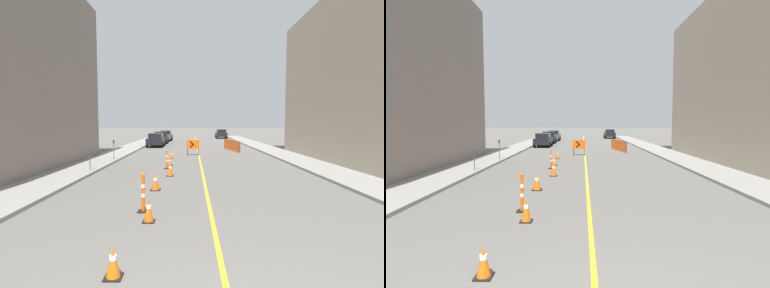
{
  "view_description": "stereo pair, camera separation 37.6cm",
  "coord_description": "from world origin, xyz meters",
  "views": [
    {
      "loc": [
        -0.6,
        -2.79,
        2.89
      ],
      "look_at": [
        -0.6,
        22.98,
        1.0
      ],
      "focal_mm": 28.0,
      "sensor_mm": 36.0,
      "label": 1
    },
    {
      "loc": [
        -0.22,
        -2.79,
        2.89
      ],
      "look_at": [
        -0.6,
        22.98,
        1.0
      ],
      "focal_mm": 28.0,
      "sensor_mm": 36.0,
      "label": 2
    }
  ],
  "objects": [
    {
      "name": "traffic_cone_second",
      "position": [
        -1.85,
        5.69,
        0.35
      ],
      "size": [
        0.35,
        0.35,
        0.7
      ],
      "color": "black",
      "rests_on": "ground_plane"
    },
    {
      "name": "safety_mesh_fence",
      "position": [
        3.43,
        27.56,
        0.54
      ],
      "size": [
        0.93,
        5.34,
        1.07
      ],
      "rotation": [
        0.0,
        0.0,
        1.73
      ],
      "color": "#EF560C",
      "rests_on": "ground_plane"
    },
    {
      "name": "traffic_cone_nearest",
      "position": [
        -2.06,
        2.57,
        0.3
      ],
      "size": [
        0.33,
        0.33,
        0.61
      ],
      "color": "black",
      "rests_on": "ground_plane"
    },
    {
      "name": "parked_car_curb_mid",
      "position": [
        -4.86,
        38.13,
        0.8
      ],
      "size": [
        2.0,
        4.38,
        1.59
      ],
      "rotation": [
        0.0,
        0.0,
        0.05
      ],
      "color": "black",
      "rests_on": "ground_plane"
    },
    {
      "name": "parked_car_opposite_side",
      "position": [
        4.63,
        50.8,
        0.8
      ],
      "size": [
        1.94,
        4.32,
        1.59
      ],
      "rotation": [
        0.0,
        0.0,
        0.01
      ],
      "color": "black",
      "rests_on": "ground_plane"
    },
    {
      "name": "traffic_cone_fourth",
      "position": [
        -1.77,
        13.07,
        0.37
      ],
      "size": [
        0.38,
        0.38,
        0.74
      ],
      "color": "black",
      "rests_on": "ground_plane"
    },
    {
      "name": "traffic_cone_third",
      "position": [
        -2.16,
        9.75,
        0.36
      ],
      "size": [
        0.42,
        0.42,
        0.73
      ],
      "color": "black",
      "rests_on": "ground_plane"
    },
    {
      "name": "arrow_barricade_primary",
      "position": [
        -0.52,
        23.03,
        0.92
      ],
      "size": [
        1.11,
        0.09,
        1.35
      ],
      "rotation": [
        0.0,
        0.0,
        -0.02
      ],
      "color": "#EF560C",
      "rests_on": "ground_plane"
    },
    {
      "name": "parked_car_curb_near",
      "position": [
        -4.83,
        32.33,
        0.8
      ],
      "size": [
        1.93,
        4.31,
        1.59
      ],
      "rotation": [
        0.0,
        0.0,
        -0.01
      ],
      "color": "black",
      "rests_on": "ground_plane"
    },
    {
      "name": "lane_stripe",
      "position": [
        0.0,
        28.63,
        0.0
      ],
      "size": [
        0.12,
        57.25,
        0.01
      ],
      "color": "gold",
      "rests_on": "ground_plane"
    },
    {
      "name": "sidewalk_right",
      "position": [
        7.38,
        28.63,
        0.07
      ],
      "size": [
        2.62,
        57.25,
        0.14
      ],
      "color": "gray",
      "rests_on": "ground_plane"
    },
    {
      "name": "parking_meter_near_curb",
      "position": [
        -6.42,
        19.32,
        1.16
      ],
      "size": [
        0.12,
        0.11,
        1.46
      ],
      "color": "#4C4C51",
      "rests_on": "sidewalk_left"
    },
    {
      "name": "sidewalk_left",
      "position": [
        -7.38,
        28.63,
        0.07
      ],
      "size": [
        2.62,
        57.25,
        0.14
      ],
      "color": "gray",
      "rests_on": "ground_plane"
    },
    {
      "name": "parking_meter_far_curb",
      "position": [
        -6.42,
        14.13,
        1.04
      ],
      "size": [
        0.12,
        0.11,
        1.27
      ],
      "color": "#4C4C51",
      "rests_on": "sidewalk_left"
    },
    {
      "name": "traffic_cone_farthest",
      "position": [
        -2.2,
        20.71,
        0.27
      ],
      "size": [
        0.34,
        0.34,
        0.55
      ],
      "color": "black",
      "rests_on": "ground_plane"
    },
    {
      "name": "traffic_cone_fifth",
      "position": [
        -2.12,
        17.02,
        0.24
      ],
      "size": [
        0.44,
        0.44,
        0.49
      ],
      "color": "black",
      "rests_on": "ground_plane"
    },
    {
      "name": "delineator_post_front",
      "position": [
        -2.17,
        6.67,
        0.55
      ],
      "size": [
        0.35,
        0.35,
        1.25
      ],
      "color": "black",
      "rests_on": "ground_plane"
    },
    {
      "name": "parked_car_curb_far",
      "position": [
        -4.68,
        43.78,
        0.8
      ],
      "size": [
        1.93,
        4.31,
        1.59
      ],
      "rotation": [
        0.0,
        0.0,
        -0.01
      ],
      "color": "#474C51",
      "rests_on": "ground_plane"
    },
    {
      "name": "delineator_post_rear",
      "position": [
        -2.16,
        15.56,
        0.51
      ],
      "size": [
        0.32,
        0.32,
        1.18
      ],
      "color": "black",
      "rests_on": "ground_plane"
    }
  ]
}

